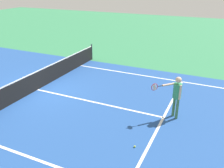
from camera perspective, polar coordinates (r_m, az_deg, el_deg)
name	(u,v)px	position (r m, az deg, el deg)	size (l,w,h in m)	color
ground_plane	(38,90)	(12.84, -16.93, -1.27)	(60.00, 60.00, 0.00)	#337F51
court_surface_inbounds	(38,90)	(12.84, -16.94, -1.27)	(10.62, 24.40, 0.00)	#234C93
line_sideline_right	(174,80)	(13.83, 14.16, 0.83)	(0.10, 11.89, 0.01)	white
line_service_near	(164,117)	(10.11, 11.90, -7.62)	(8.22, 0.10, 0.01)	white
line_center_service	(93,102)	(11.10, -4.33, -4.19)	(0.10, 6.40, 0.01)	white
net	(36,81)	(12.65, -17.19, 0.76)	(11.26, 0.09, 1.07)	#33383D
player_near	(176,93)	(9.74, 14.77, -1.97)	(0.84, 1.03, 1.73)	#3F7247
tennis_ball_mid_court	(135,146)	(8.34, 5.30, -14.28)	(0.07, 0.07, 0.07)	#CCE033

